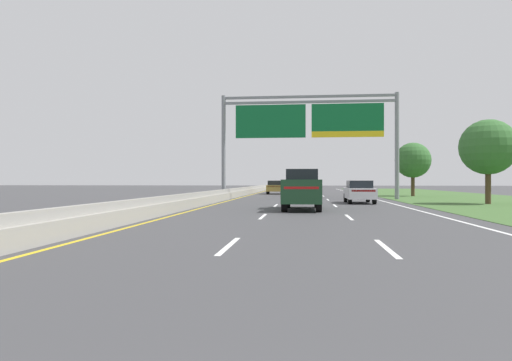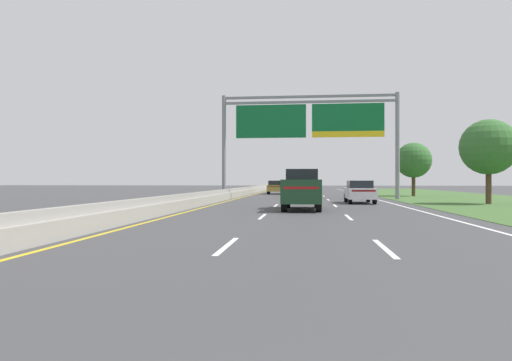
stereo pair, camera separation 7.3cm
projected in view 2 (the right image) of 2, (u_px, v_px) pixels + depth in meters
The scene contains 11 objects.
ground_plane at pixel (305, 201), 35.14m from camera, with size 220.00×220.00×0.00m, color #3D3D3F.
lane_striping at pixel (305, 201), 34.68m from camera, with size 11.96×106.00×0.01m.
grass_verge_right at pixel (496, 202), 33.62m from camera, with size 14.00×110.00×0.02m, color #3D602D.
median_barrier_concrete at pixel (221, 196), 35.86m from camera, with size 0.60×110.00×0.85m.
overhead_sign_gantry at pixel (309, 125), 38.88m from camera, with size 15.06×0.42×8.96m.
pickup_truck_darkgreen at pixel (302, 190), 24.69m from camera, with size 2.03×5.41×2.20m.
car_gold_left_lane_sedan at pixel (275, 187), 53.48m from camera, with size 1.95×4.45×1.57m.
car_black_centre_lane_suv at pixel (305, 185), 45.66m from camera, with size 2.01×4.74×2.11m.
car_white_right_lane_sedan at pixel (360, 191), 31.80m from camera, with size 1.85×4.41×1.57m.
roadside_tree_mid at pixel (489, 147), 30.33m from camera, with size 3.67×3.67×5.64m.
roadside_tree_far at pixel (414, 160), 45.75m from camera, with size 3.53×3.53×5.38m.
Camera 2 is at (0.04, -0.34, 1.57)m, focal length 32.11 mm.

